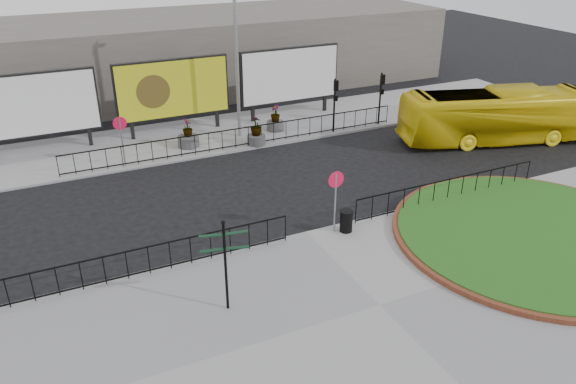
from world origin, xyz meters
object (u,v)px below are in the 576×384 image
planter_b (256,133)px  billboard_mid (173,89)px  litter_bin (346,221)px  lamp_post (236,49)px  fingerpost_sign (225,257)px  planter_c (275,121)px  bus (497,116)px  planter_a (188,138)px

planter_b → billboard_mid: bearing=133.0°
billboard_mid → litter_bin: (2.90, -13.57, -2.05)m
lamp_post → fingerpost_sign: (-5.78, -14.14, -2.86)m
billboard_mid → planter_c: billboard_mid is taller
fingerpost_sign → bus: 19.58m
planter_b → planter_c: size_ratio=1.07×
planter_b → planter_a: bearing=160.2°
billboard_mid → litter_bin: size_ratio=7.22×
litter_bin → bus: 13.39m
lamp_post → fingerpost_sign: bearing=-112.2°
bus → planter_b: (-11.88, 4.82, -0.73)m
bus → planter_a: bearing=85.4°
billboard_mid → litter_bin: bearing=-77.9°
planter_a → planter_c: size_ratio=1.03×
lamp_post → bus: lamp_post is taller
fingerpost_sign → bus: bearing=39.5°
lamp_post → planter_c: bearing=-0.0°
planter_c → litter_bin: bearing=-101.0°
fingerpost_sign → litter_bin: size_ratio=3.55×
lamp_post → planter_a: 5.19m
lamp_post → planter_b: size_ratio=5.93×
billboard_mid → bus: bearing=-28.9°
planter_c → bus: bearing=-32.5°
planter_b → planter_c: planter_b is taller
planter_c → planter_b: bearing=-138.6°
bus → planter_a: (-15.21, 6.02, -0.83)m
litter_bin → planter_a: planter_a is taller
fingerpost_sign → lamp_post: bearing=84.1°
planter_a → lamp_post: bearing=7.6°
billboard_mid → planter_b: size_ratio=3.98×
fingerpost_sign → litter_bin: 6.38m
bus → planter_a: size_ratio=6.87×
litter_bin → planter_b: planter_b is taller
fingerpost_sign → planter_b: (6.11, 12.54, -1.25)m
litter_bin → planter_c: bearing=79.0°
billboard_mid → lamp_post: 4.23m
litter_bin → planter_c: 11.82m
planter_c → planter_a: bearing=-175.5°
planter_a → planter_c: 5.17m
billboard_mid → fingerpost_sign: 16.36m
planter_a → billboard_mid: bearing=90.0°
billboard_mid → planter_b: billboard_mid is taller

